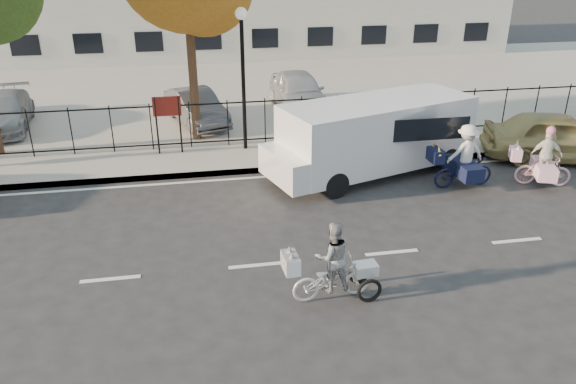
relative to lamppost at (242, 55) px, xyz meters
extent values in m
plane|color=#333334|center=(-0.50, -6.80, -3.11)|extent=(120.00, 120.00, 0.00)
cube|color=#A8A399|center=(-0.50, -1.75, -3.04)|extent=(60.00, 0.10, 0.15)
cube|color=#A8A399|center=(-0.50, -0.70, -3.04)|extent=(60.00, 2.20, 0.15)
cube|color=#A8A399|center=(-0.50, 8.20, -3.04)|extent=(60.00, 15.60, 0.15)
cylinder|color=black|center=(0.00, 0.00, -0.96)|extent=(0.12, 0.12, 4.00)
sphere|color=white|center=(0.00, 0.00, 1.19)|extent=(0.36, 0.36, 0.36)
cylinder|color=black|center=(-2.70, 0.00, -2.06)|extent=(0.06, 0.06, 1.80)
cylinder|color=black|center=(-2.00, 0.00, -2.06)|extent=(0.06, 0.06, 1.80)
cube|color=#59140F|center=(-2.35, 0.00, -1.46)|extent=(0.85, 0.04, 0.60)
imported|color=white|center=(0.77, -8.19, -2.71)|extent=(1.57, 0.64, 0.81)
imported|color=white|center=(0.77, -8.19, -2.21)|extent=(0.72, 0.58, 1.42)
cube|color=white|center=(-0.04, -8.25, -2.21)|extent=(0.30, 0.51, 0.32)
cone|color=white|center=(-0.04, -8.14, -2.00)|extent=(0.13, 0.13, 0.16)
cone|color=white|center=(-0.04, -8.35, -2.00)|extent=(0.13, 0.13, 0.16)
torus|color=black|center=(1.44, -8.46, -2.86)|extent=(0.51, 0.11, 0.50)
torus|color=black|center=(1.44, -7.83, -2.86)|extent=(0.51, 0.11, 0.50)
cube|color=white|center=(1.44, -8.14, -2.57)|extent=(0.47, 0.35, 0.22)
imported|color=beige|center=(7.84, -4.03, -2.67)|extent=(1.54, 0.90, 0.89)
imported|color=white|center=(7.84, -4.03, -2.21)|extent=(0.89, 0.60, 1.41)
cube|color=#EEB5CA|center=(7.08, -3.76, -2.22)|extent=(0.42, 0.55, 0.32)
cone|color=silver|center=(7.08, -3.76, -1.93)|extent=(0.11, 0.11, 0.29)
cube|color=#EEB5CA|center=(7.84, -4.03, -2.62)|extent=(0.86, 1.26, 0.36)
sphere|color=#D7658F|center=(7.84, -4.03, -1.52)|extent=(0.25, 0.25, 0.25)
imported|color=black|center=(5.64, -3.70, -2.66)|extent=(1.72, 0.66, 0.89)
imported|color=silver|center=(5.64, -3.70, -2.11)|extent=(1.03, 0.62, 1.56)
cube|color=black|center=(4.74, -3.73, -2.12)|extent=(0.32, 0.56, 0.36)
cone|color=yellow|center=(4.74, -3.55, -1.92)|extent=(0.12, 0.23, 0.32)
cone|color=yellow|center=(4.74, -3.91, -1.92)|extent=(0.12, 0.23, 0.32)
cube|color=black|center=(5.64, -3.70, -2.57)|extent=(0.60, 1.31, 0.40)
cube|color=white|center=(3.56, -2.30, -1.88)|extent=(5.91, 3.68, 1.85)
cube|color=white|center=(0.52, -2.30, -2.39)|extent=(1.11, 2.06, 0.82)
cylinder|color=black|center=(1.60, -3.20, -2.75)|extent=(0.77, 0.48, 0.72)
cylinder|color=black|center=(1.60, -1.40, -2.75)|extent=(0.77, 0.48, 0.72)
cylinder|color=black|center=(5.51, -3.20, -2.75)|extent=(0.77, 0.48, 0.72)
cylinder|color=black|center=(5.51, -1.40, -2.75)|extent=(0.77, 0.48, 0.72)
imported|color=tan|center=(9.39, -2.30, -2.36)|extent=(4.73, 2.93, 1.50)
imported|color=#97999E|center=(-8.11, 3.55, -2.37)|extent=(2.12, 4.27, 1.19)
imported|color=#46484D|center=(-1.45, 2.92, -2.36)|extent=(2.38, 3.87, 1.20)
imported|color=#AEB2B6|center=(2.51, 3.98, -2.23)|extent=(1.94, 4.39, 1.47)
cylinder|color=#442D1D|center=(-1.49, 1.24, -0.60)|extent=(0.28, 0.28, 5.02)
camera|label=1|loc=(-1.63, -16.90, 3.26)|focal=35.00mm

